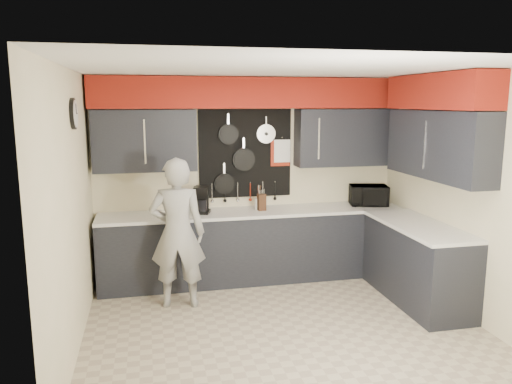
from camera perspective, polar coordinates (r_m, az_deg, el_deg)
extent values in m
plane|color=tan|center=(5.35, 3.13, -15.10)|extent=(4.00, 4.00, 0.00)
cube|color=#F7E6BF|center=(6.61, -0.81, 1.64)|extent=(4.00, 0.01, 2.60)
cube|color=black|center=(6.26, -12.60, 5.75)|extent=(1.24, 0.32, 0.75)
cube|color=black|center=(6.78, 10.18, 6.16)|extent=(1.34, 0.32, 0.75)
cube|color=maroon|center=(6.36, -0.51, 11.25)|extent=(3.94, 0.36, 0.38)
cube|color=black|center=(6.55, -1.23, 4.43)|extent=(1.22, 0.03, 1.15)
cylinder|color=black|center=(6.44, -3.18, 6.60)|extent=(0.26, 0.04, 0.26)
cylinder|color=black|center=(6.51, -1.41, 3.73)|extent=(0.30, 0.04, 0.30)
cylinder|color=black|center=(6.51, -3.65, 0.95)|extent=(0.27, 0.04, 0.27)
cylinder|color=silver|center=(6.55, 1.16, 6.67)|extent=(0.25, 0.02, 0.25)
cube|color=#9C200C|center=(6.63, 2.80, 4.45)|extent=(0.26, 0.01, 0.34)
cube|color=white|center=(6.62, 3.01, 4.70)|extent=(0.22, 0.01, 0.30)
cylinder|color=silver|center=(6.52, -5.05, -0.03)|extent=(0.01, 0.01, 0.20)
cylinder|color=silver|center=(6.54, -3.57, 0.03)|extent=(0.01, 0.01, 0.20)
cylinder|color=silver|center=(6.57, -2.11, 0.08)|extent=(0.01, 0.01, 0.20)
cylinder|color=silver|center=(6.60, -0.66, 0.14)|extent=(0.01, 0.01, 0.20)
cylinder|color=silver|center=(6.64, 0.78, 0.19)|extent=(0.01, 0.01, 0.20)
cylinder|color=silver|center=(6.68, 2.20, 0.25)|extent=(0.01, 0.01, 0.20)
cube|color=#F7E6BF|center=(5.79, 22.64, -0.38)|extent=(0.01, 3.50, 2.60)
cube|color=black|center=(5.89, 20.08, 5.11)|extent=(0.32, 1.70, 0.75)
cube|color=maroon|center=(5.86, 20.27, 10.71)|extent=(0.36, 1.70, 0.38)
cube|color=#F7E6BF|center=(4.81, -20.30, -2.29)|extent=(0.01, 3.50, 2.60)
cylinder|color=black|center=(5.10, -20.15, 8.40)|extent=(0.04, 0.30, 0.30)
cylinder|color=white|center=(5.10, -19.90, 8.41)|extent=(0.01, 0.26, 0.26)
cube|color=black|center=(6.51, -0.26, -6.25)|extent=(3.90, 0.60, 0.88)
cube|color=silver|center=(6.38, -0.24, -2.32)|extent=(3.90, 0.63, 0.04)
cube|color=black|center=(6.13, 17.91, -7.83)|extent=(0.60, 1.60, 0.88)
cube|color=silver|center=(6.00, 18.03, -3.66)|extent=(0.63, 1.60, 0.04)
cube|color=black|center=(6.39, 0.24, -10.25)|extent=(3.90, 0.06, 0.10)
imported|color=black|center=(6.86, 12.74, -0.38)|extent=(0.55, 0.44, 0.27)
cube|color=#331C10|center=(6.38, 0.64, -1.17)|extent=(0.11, 0.11, 0.21)
cylinder|color=white|center=(6.46, 0.33, -1.35)|extent=(0.11, 0.11, 0.14)
cube|color=black|center=(6.28, -6.15, -2.27)|extent=(0.24, 0.27, 0.03)
cube|color=black|center=(6.32, -6.26, -0.72)|extent=(0.19, 0.11, 0.31)
cube|color=black|center=(6.22, -6.20, 0.34)|extent=(0.24, 0.27, 0.06)
cylinder|color=black|center=(6.24, -6.15, -1.53)|extent=(0.11, 0.11, 0.14)
imported|color=#9A9B98|center=(5.65, -8.96, -4.67)|extent=(0.67, 0.49, 1.70)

